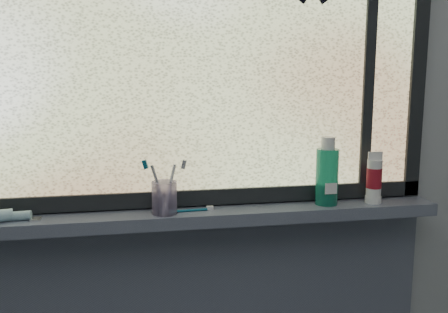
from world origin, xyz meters
TOP-DOWN VIEW (x-y plane):
  - wall_back at (0.00, 1.30)m, footprint 3.00×0.01m
  - windowsill at (0.00, 1.23)m, footprint 1.62×0.14m
  - window_pane at (0.00, 1.28)m, footprint 1.50×0.01m
  - frame_bottom at (0.00, 1.28)m, footprint 1.60×0.03m
  - frame_right at (0.78, 1.28)m, footprint 0.05×0.03m
  - frame_mullion at (0.60, 1.28)m, footprint 0.03×0.03m
  - toothpaste_tube at (-0.53, 1.21)m, footprint 0.21×0.07m
  - toothbrush_cup at (-0.08, 1.21)m, footprint 0.09×0.09m
  - toothbrush_lying at (-0.02, 1.22)m, footprint 0.18×0.03m
  - mouthwash_bottle at (0.45, 1.23)m, footprint 0.09×0.09m
  - cream_tube at (0.61, 1.22)m, footprint 0.05×0.05m

SIDE VIEW (x-z plane):
  - windowsill at x=0.00m, z-range 0.98..1.02m
  - toothbrush_lying at x=-0.02m, z-range 1.02..1.03m
  - toothpaste_tube at x=-0.53m, z-range 1.02..1.06m
  - frame_bottom at x=0.00m, z-range 1.02..1.07m
  - toothbrush_cup at x=-0.08m, z-range 1.02..1.12m
  - cream_tube at x=0.61m, z-range 1.05..1.17m
  - mouthwash_bottle at x=0.45m, z-range 1.04..1.22m
  - wall_back at x=0.00m, z-range 0.00..2.50m
  - frame_right at x=0.78m, z-range 0.98..2.08m
  - window_pane at x=0.00m, z-range 1.03..2.03m
  - frame_mullion at x=0.60m, z-range 1.03..2.03m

